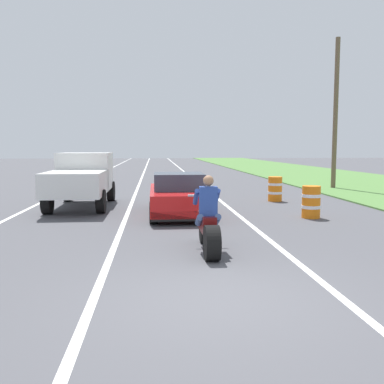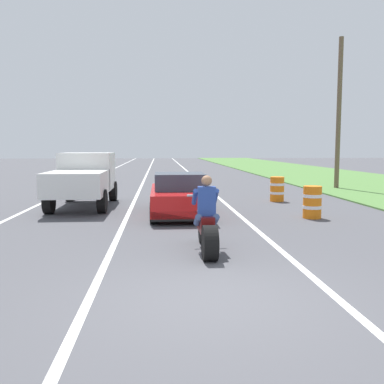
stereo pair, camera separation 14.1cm
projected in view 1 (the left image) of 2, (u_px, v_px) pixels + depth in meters
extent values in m
plane|color=#4C4C51|center=(218.00, 299.00, 6.21)|extent=(160.00, 160.00, 0.00)
cube|color=white|center=(79.00, 184.00, 25.55)|extent=(0.14, 120.00, 0.01)
cube|color=white|center=(198.00, 183.00, 26.18)|extent=(0.14, 120.00, 0.01)
cube|color=white|center=(139.00, 184.00, 25.87)|extent=(0.14, 120.00, 0.01)
cube|color=#517F3D|center=(357.00, 182.00, 27.07)|extent=(10.00, 120.00, 0.06)
cylinder|color=black|center=(212.00, 243.00, 8.27)|extent=(0.28, 0.69, 0.69)
cylinder|color=black|center=(203.00, 229.00, 9.81)|extent=(0.12, 0.63, 0.63)
cube|color=#590F0F|center=(207.00, 222.00, 9.06)|extent=(0.28, 1.10, 0.36)
cylinder|color=#B2B2B7|center=(203.00, 214.00, 9.69)|extent=(0.08, 0.36, 0.73)
cylinder|color=#A5A5AA|center=(203.00, 195.00, 9.62)|extent=(0.70, 0.05, 0.05)
cube|color=navy|center=(208.00, 201.00, 8.78)|extent=(0.36, 0.24, 0.60)
sphere|color=#9E7051|center=(208.00, 181.00, 8.73)|extent=(0.22, 0.22, 0.22)
cylinder|color=#384C7A|center=(199.00, 220.00, 8.83)|extent=(0.14, 0.47, 0.32)
cylinder|color=navy|center=(196.00, 197.00, 9.05)|extent=(0.10, 0.51, 0.40)
cylinder|color=#384C7A|center=(217.00, 220.00, 8.87)|extent=(0.14, 0.47, 0.32)
cylinder|color=navy|center=(217.00, 197.00, 9.09)|extent=(0.10, 0.51, 0.40)
cube|color=red|center=(178.00, 199.00, 13.91)|extent=(1.80, 4.30, 0.64)
cube|color=#333D4C|center=(179.00, 181.00, 13.65)|extent=(1.56, 1.70, 0.52)
cube|color=black|center=(182.00, 216.00, 11.90)|extent=(1.76, 0.20, 0.28)
cylinder|color=black|center=(154.00, 199.00, 15.44)|extent=(0.24, 0.64, 0.64)
cylinder|color=black|center=(198.00, 199.00, 15.58)|extent=(0.24, 0.64, 0.64)
cylinder|color=black|center=(154.00, 213.00, 12.27)|extent=(0.24, 0.64, 0.64)
cylinder|color=black|center=(209.00, 212.00, 12.41)|extent=(0.24, 0.64, 0.64)
cube|color=silver|center=(86.00, 171.00, 16.54)|extent=(1.90, 2.10, 1.40)
cube|color=#333D4C|center=(87.00, 161.00, 16.85)|extent=(1.67, 0.29, 0.57)
cube|color=silver|center=(75.00, 183.00, 14.35)|extent=(1.90, 2.70, 0.80)
cylinder|color=black|center=(68.00, 192.00, 17.35)|extent=(0.28, 0.80, 0.80)
cylinder|color=black|center=(111.00, 191.00, 17.50)|extent=(0.28, 0.80, 0.80)
cylinder|color=black|center=(47.00, 202.00, 14.03)|extent=(0.28, 0.80, 0.80)
cylinder|color=black|center=(101.00, 201.00, 14.19)|extent=(0.28, 0.80, 0.80)
cylinder|color=brown|center=(335.00, 114.00, 22.32)|extent=(0.24, 0.24, 7.82)
cylinder|color=orange|center=(311.00, 202.00, 13.26)|extent=(0.56, 0.56, 1.00)
cylinder|color=white|center=(311.00, 196.00, 13.24)|extent=(0.58, 0.58, 0.10)
cylinder|color=white|center=(311.00, 207.00, 13.28)|extent=(0.58, 0.58, 0.10)
cylinder|color=orange|center=(275.00, 189.00, 17.38)|extent=(0.56, 0.56, 1.00)
cylinder|color=white|center=(275.00, 184.00, 17.36)|extent=(0.58, 0.58, 0.10)
cylinder|color=white|center=(275.00, 193.00, 17.40)|extent=(0.58, 0.58, 0.10)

